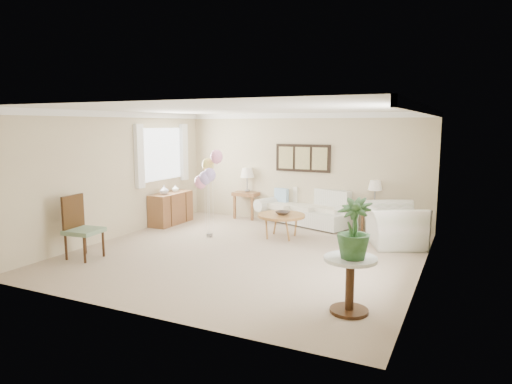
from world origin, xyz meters
TOP-DOWN VIEW (x-y plane):
  - ground_plane at (0.00, 0.00)m, footprint 6.00×6.00m
  - room_shell at (-0.11, 0.09)m, footprint 6.04×6.04m
  - wall_art_triptych at (0.00, 2.96)m, footprint 1.35×0.06m
  - sofa at (0.21, 2.88)m, footprint 2.55×1.51m
  - end_table_left at (-1.43, 2.88)m, footprint 0.61×0.56m
  - end_table_right at (1.72, 2.88)m, footprint 0.53×0.48m
  - lamp_left at (-1.43, 2.88)m, footprint 0.34×0.34m
  - lamp_right at (1.72, 2.88)m, footprint 0.31×0.31m
  - coffee_table at (0.12, 1.36)m, footprint 0.98×0.98m
  - decor_bowl at (0.16, 1.34)m, footprint 0.32×0.32m
  - armchair at (2.30, 1.78)m, footprint 1.47×1.56m
  - side_table at (2.35, -1.81)m, footprint 0.66×0.66m
  - potted_plant at (2.38, -1.84)m, footprint 0.47×0.47m
  - accent_chair at (-2.51, -1.49)m, footprint 0.60×0.60m
  - credenza at (-2.76, 1.50)m, footprint 0.46×1.20m
  - vase_white at (-2.74, 1.23)m, footprint 0.23×0.23m
  - vase_sage at (-2.74, 1.67)m, footprint 0.21×0.21m
  - balloon_cluster at (-1.27, 0.77)m, footprint 0.56×0.47m

SIDE VIEW (x-z plane):
  - ground_plane at x=0.00m, z-range 0.00..0.00m
  - sofa at x=0.21m, z-range -0.09..0.75m
  - credenza at x=-2.76m, z-range 0.00..0.74m
  - armchair at x=2.30m, z-range 0.00..0.80m
  - coffee_table at x=0.12m, z-range 0.21..0.70m
  - end_table_right at x=1.72m, z-range 0.19..0.77m
  - decor_bowl at x=0.16m, z-range 0.50..0.57m
  - side_table at x=2.35m, z-range 0.18..0.90m
  - end_table_left at x=-1.43m, z-range 0.23..0.89m
  - accent_chair at x=-2.51m, z-range 0.02..1.13m
  - vase_sage at x=-2.74m, z-range 0.74..0.91m
  - vase_white at x=-2.74m, z-range 0.74..0.95m
  - lamp_right at x=1.72m, z-range 0.72..1.27m
  - potted_plant at x=2.38m, z-range 0.71..1.46m
  - lamp_left at x=-1.43m, z-range 0.83..1.43m
  - balloon_cluster at x=-1.27m, z-range 0.46..2.29m
  - wall_art_triptych at x=0.00m, z-range 1.23..1.88m
  - room_shell at x=-0.11m, z-range 0.33..2.93m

